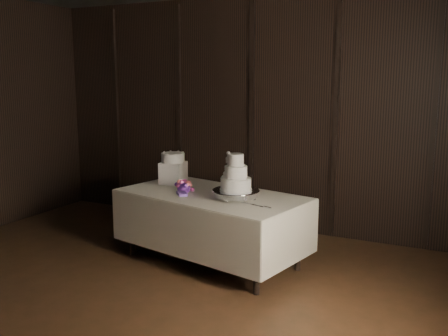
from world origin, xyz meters
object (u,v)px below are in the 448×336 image
cake_stand (236,194)px  display_table (211,225)px  bouquet (184,187)px  box_pedestal (173,173)px  wedding_cake (233,176)px  small_cake (173,158)px

cake_stand → display_table: bearing=165.5°
bouquet → box_pedestal: 0.48m
wedding_cake → box_pedestal: (-0.94, 0.37, -0.11)m
box_pedestal → wedding_cake: bearing=-21.4°
display_table → box_pedestal: box_pedestal is taller
bouquet → wedding_cake: bearing=-3.3°
small_cake → box_pedestal: bearing=0.0°
display_table → wedding_cake: 0.66m
bouquet → box_pedestal: box_pedestal is taller
display_table → small_cake: size_ratio=8.06×
cake_stand → small_cake: bearing=160.0°
display_table → bouquet: (-0.30, -0.07, 0.40)m
wedding_cake → box_pedestal: size_ratio=1.44×
wedding_cake → small_cake: size_ratio=1.39×
wedding_cake → box_pedestal: 1.01m
bouquet → small_cake: size_ratio=1.37×
cake_stand → small_cake: small_cake is taller
small_cake → wedding_cake: bearing=-21.4°
bouquet → box_pedestal: size_ratio=1.41×
display_table → small_cake: (-0.64, 0.27, 0.65)m
display_table → bouquet: 0.50m
box_pedestal → bouquet: bearing=-44.5°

